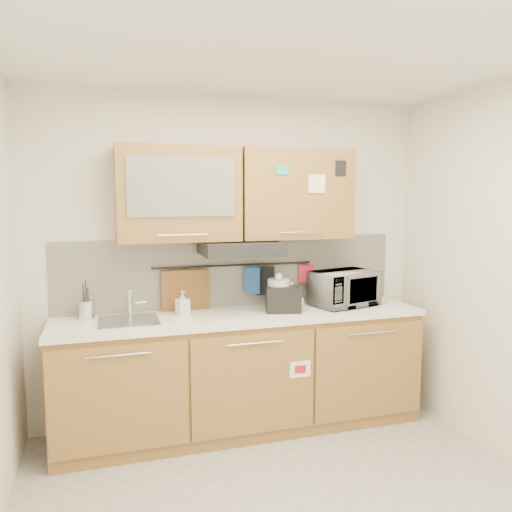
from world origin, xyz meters
TOP-DOWN VIEW (x-y plane):
  - ceiling at (0.00, 0.00)m, footprint 3.20×3.20m
  - wall_back at (0.00, 1.50)m, footprint 3.20×0.00m
  - base_cabinet at (0.00, 1.19)m, footprint 2.80×0.64m
  - countertop at (0.00, 1.19)m, footprint 2.82×0.62m
  - backsplash at (0.00, 1.49)m, footprint 2.80×0.02m
  - upper_cabinets at (-0.00, 1.32)m, footprint 1.82×0.37m
  - range_hood at (0.00, 1.25)m, footprint 0.60×0.46m
  - sink at (-0.85, 1.21)m, footprint 0.42×0.40m
  - utensil_rail at (0.00, 1.45)m, footprint 1.30×0.02m
  - utensil_crock at (-1.14, 1.35)m, footprint 0.15×0.15m
  - kettle at (0.30, 1.21)m, footprint 0.22×0.19m
  - toaster at (0.32, 1.15)m, footprint 0.29×0.22m
  - microwave at (0.87, 1.23)m, footprint 0.59×0.48m
  - soap_bottle at (-0.45, 1.26)m, footprint 0.11×0.11m
  - cutting_board at (-0.40, 1.44)m, footprint 0.38×0.04m
  - oven_mitt at (0.15, 1.44)m, footprint 0.13×0.08m
  - dark_pouch at (0.26, 1.44)m, footprint 0.15×0.09m
  - pot_holder at (0.62, 1.44)m, footprint 0.12×0.06m

SIDE VIEW (x-z plane):
  - base_cabinet at x=0.00m, z-range -0.03..0.85m
  - countertop at x=0.00m, z-range 0.88..0.92m
  - sink at x=-0.85m, z-range 0.79..1.05m
  - utensil_crock at x=-1.14m, z-range 0.85..1.13m
  - cutting_board at x=-0.40m, z-range 0.78..1.24m
  - soap_bottle at x=-0.45m, z-range 0.92..1.11m
  - toaster at x=0.32m, z-range 0.92..1.12m
  - kettle at x=0.30m, z-range 0.89..1.19m
  - microwave at x=0.87m, z-range 0.92..1.21m
  - dark_pouch at x=0.26m, z-range 1.01..1.24m
  - oven_mitt at x=0.15m, z-range 1.02..1.24m
  - pot_holder at x=0.62m, z-range 1.09..1.24m
  - backsplash at x=0.00m, z-range 0.92..1.48m
  - utensil_rail at x=0.00m, z-range 1.25..1.27m
  - wall_back at x=0.00m, z-range -0.30..2.90m
  - range_hood at x=0.00m, z-range 1.37..1.47m
  - upper_cabinets at x=0.00m, z-range 1.48..2.18m
  - ceiling at x=0.00m, z-range 2.60..2.60m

